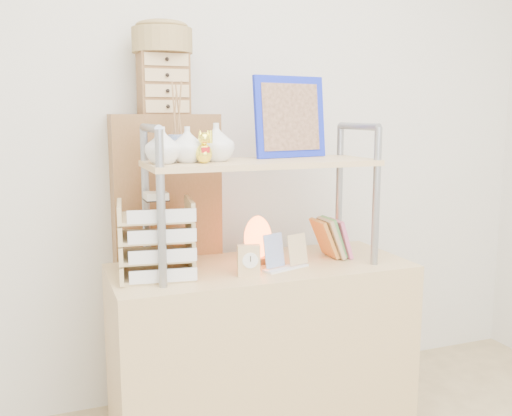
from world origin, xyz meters
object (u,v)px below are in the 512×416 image
Objects in this scene: cabinet at (167,268)px; letter_tray at (157,243)px; desk at (261,353)px; salt_lamp at (258,238)px.

letter_tray is (-0.11, -0.38, 0.20)m from cabinet.
desk is 0.48m from salt_lamp.
letter_tray is (-0.42, -0.01, 0.50)m from desk.
cabinet is 0.45m from letter_tray.
cabinet is 4.24× the size of letter_tray.
letter_tray is 0.43m from salt_lamp.
letter_tray is 1.66× the size of salt_lamp.
desk is 0.57m from cabinet.
desk is at bearing 1.80° from letter_tray.
letter_tray is at bearing -178.20° from desk.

